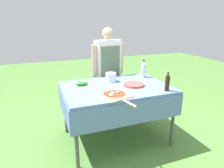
{
  "coord_description": "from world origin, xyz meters",
  "views": [
    {
      "loc": [
        -0.94,
        -2.3,
        1.62
      ],
      "look_at": [
        -0.06,
        0.0,
        0.82
      ],
      "focal_mm": 32.0,
      "sensor_mm": 36.0,
      "label": 1
    }
  ],
  "objects_px": {
    "prep_table": "(116,92)",
    "mixing_tub": "(111,77)",
    "oil_bottle": "(167,83)",
    "herb_container": "(82,84)",
    "pizza_on_peel": "(115,95)",
    "person_cook": "(108,67)",
    "plate_stack": "(134,85)",
    "water_bottle": "(143,69)"
  },
  "relations": [
    {
      "from": "pizza_on_peel",
      "to": "water_bottle",
      "type": "distance_m",
      "value": 0.92
    },
    {
      "from": "prep_table",
      "to": "plate_stack",
      "type": "height_order",
      "value": "plate_stack"
    },
    {
      "from": "prep_table",
      "to": "person_cook",
      "type": "bearing_deg",
      "value": 79.13
    },
    {
      "from": "person_cook",
      "to": "pizza_on_peel",
      "type": "relative_size",
      "value": 2.62
    },
    {
      "from": "person_cook",
      "to": "mixing_tub",
      "type": "bearing_deg",
      "value": 66.74
    },
    {
      "from": "water_bottle",
      "to": "mixing_tub",
      "type": "xyz_separation_m",
      "value": [
        -0.54,
        -0.04,
        -0.06
      ]
    },
    {
      "from": "person_cook",
      "to": "oil_bottle",
      "type": "bearing_deg",
      "value": 101.85
    },
    {
      "from": "herb_container",
      "to": "mixing_tub",
      "type": "distance_m",
      "value": 0.43
    },
    {
      "from": "prep_table",
      "to": "mixing_tub",
      "type": "height_order",
      "value": "mixing_tub"
    },
    {
      "from": "prep_table",
      "to": "water_bottle",
      "type": "height_order",
      "value": "water_bottle"
    },
    {
      "from": "oil_bottle",
      "to": "mixing_tub",
      "type": "bearing_deg",
      "value": 129.61
    },
    {
      "from": "person_cook",
      "to": "herb_container",
      "type": "relative_size",
      "value": 7.36
    },
    {
      "from": "prep_table",
      "to": "herb_container",
      "type": "xyz_separation_m",
      "value": [
        -0.41,
        0.19,
        0.1
      ]
    },
    {
      "from": "plate_stack",
      "to": "oil_bottle",
      "type": "bearing_deg",
      "value": -48.26
    },
    {
      "from": "water_bottle",
      "to": "plate_stack",
      "type": "height_order",
      "value": "water_bottle"
    },
    {
      "from": "water_bottle",
      "to": "herb_container",
      "type": "bearing_deg",
      "value": -174.97
    },
    {
      "from": "herb_container",
      "to": "pizza_on_peel",
      "type": "bearing_deg",
      "value": -61.98
    },
    {
      "from": "prep_table",
      "to": "mixing_tub",
      "type": "relative_size",
      "value": 9.27
    },
    {
      "from": "prep_table",
      "to": "person_cook",
      "type": "relative_size",
      "value": 0.93
    },
    {
      "from": "water_bottle",
      "to": "plate_stack",
      "type": "relative_size",
      "value": 0.97
    },
    {
      "from": "prep_table",
      "to": "herb_container",
      "type": "bearing_deg",
      "value": 155.59
    },
    {
      "from": "prep_table",
      "to": "herb_container",
      "type": "distance_m",
      "value": 0.46
    },
    {
      "from": "person_cook",
      "to": "oil_bottle",
      "type": "distance_m",
      "value": 1.12
    },
    {
      "from": "prep_table",
      "to": "plate_stack",
      "type": "relative_size",
      "value": 5.06
    },
    {
      "from": "prep_table",
      "to": "oil_bottle",
      "type": "distance_m",
      "value": 0.67
    },
    {
      "from": "prep_table",
      "to": "oil_bottle",
      "type": "height_order",
      "value": "oil_bottle"
    },
    {
      "from": "prep_table",
      "to": "water_bottle",
      "type": "distance_m",
      "value": 0.65
    },
    {
      "from": "mixing_tub",
      "to": "plate_stack",
      "type": "height_order",
      "value": "mixing_tub"
    },
    {
      "from": "pizza_on_peel",
      "to": "plate_stack",
      "type": "height_order",
      "value": "pizza_on_peel"
    },
    {
      "from": "prep_table",
      "to": "person_cook",
      "type": "xyz_separation_m",
      "value": [
        0.13,
        0.68,
        0.18
      ]
    },
    {
      "from": "herb_container",
      "to": "plate_stack",
      "type": "relative_size",
      "value": 0.74
    },
    {
      "from": "prep_table",
      "to": "water_bottle",
      "type": "relative_size",
      "value": 5.24
    },
    {
      "from": "water_bottle",
      "to": "plate_stack",
      "type": "bearing_deg",
      "value": -134.8
    },
    {
      "from": "person_cook",
      "to": "mixing_tub",
      "type": "distance_m",
      "value": 0.46
    },
    {
      "from": "herb_container",
      "to": "mixing_tub",
      "type": "xyz_separation_m",
      "value": [
        0.43,
        0.05,
        0.04
      ]
    },
    {
      "from": "prep_table",
      "to": "mixing_tub",
      "type": "xyz_separation_m",
      "value": [
        0.01,
        0.24,
        0.14
      ]
    },
    {
      "from": "pizza_on_peel",
      "to": "prep_table",
      "type": "bearing_deg",
      "value": 52.62
    },
    {
      "from": "mixing_tub",
      "to": "plate_stack",
      "type": "bearing_deg",
      "value": -52.94
    },
    {
      "from": "pizza_on_peel",
      "to": "herb_container",
      "type": "relative_size",
      "value": 2.81
    },
    {
      "from": "plate_stack",
      "to": "person_cook",
      "type": "bearing_deg",
      "value": 97.87
    },
    {
      "from": "water_bottle",
      "to": "prep_table",
      "type": "bearing_deg",
      "value": -153.78
    },
    {
      "from": "pizza_on_peel",
      "to": "herb_container",
      "type": "xyz_separation_m",
      "value": [
        -0.27,
        0.5,
        0.01
      ]
    }
  ]
}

